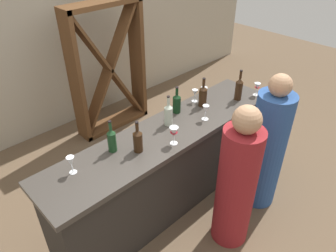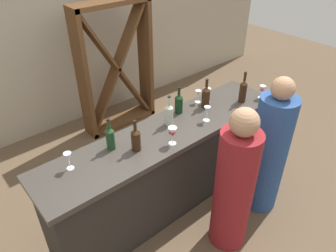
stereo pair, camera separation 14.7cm
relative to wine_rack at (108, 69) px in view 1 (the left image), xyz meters
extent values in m
plane|color=brown|center=(-0.49, -1.65, -0.87)|extent=(12.00, 12.00, 0.00)
cube|color=#B2A893|center=(-0.49, 0.55, 0.53)|extent=(8.00, 0.10, 2.80)
cube|color=#2A2723|center=(-0.49, -1.65, -0.42)|extent=(2.45, 0.49, 0.89)
cube|color=#3D3833|center=(-0.49, -1.65, 0.05)|extent=(2.53, 0.57, 0.05)
cube|color=brown|center=(-0.49, 0.00, 0.00)|extent=(0.06, 0.28, 1.73)
cube|color=brown|center=(0.49, 0.00, 0.00)|extent=(0.06, 0.28, 1.73)
cube|color=brown|center=(0.00, 0.00, 0.84)|extent=(1.05, 0.28, 0.06)
cube|color=brown|center=(0.00, 0.00, -0.84)|extent=(1.05, 0.28, 0.06)
cube|color=brown|center=(0.00, 0.00, 0.00)|extent=(0.96, 0.20, 1.63)
cube|color=brown|center=(0.00, 0.00, 0.00)|extent=(0.96, 0.20, 1.63)
cylinder|color=#193D1E|center=(-1.03, -1.54, 0.16)|extent=(0.07, 0.07, 0.17)
cone|color=#193D1E|center=(-1.03, -1.54, 0.26)|extent=(0.07, 0.07, 0.03)
cylinder|color=#193D1E|center=(-1.03, -1.54, 0.32)|extent=(0.03, 0.03, 0.07)
cylinder|color=black|center=(-1.03, -1.54, 0.36)|extent=(0.03, 0.03, 0.01)
cylinder|color=#331E0F|center=(-0.87, -1.69, 0.16)|extent=(0.08, 0.08, 0.17)
cone|color=#331E0F|center=(-0.87, -1.69, 0.26)|extent=(0.08, 0.08, 0.03)
cylinder|color=#331E0F|center=(-0.87, -1.69, 0.31)|extent=(0.03, 0.03, 0.07)
cylinder|color=black|center=(-0.87, -1.69, 0.35)|extent=(0.03, 0.03, 0.01)
cylinder|color=#B7C6B2|center=(-0.42, -1.58, 0.16)|extent=(0.08, 0.08, 0.18)
cone|color=#B7C6B2|center=(-0.42, -1.58, 0.27)|extent=(0.08, 0.08, 0.03)
cylinder|color=#B7C6B2|center=(-0.42, -1.58, 0.32)|extent=(0.03, 0.03, 0.08)
cylinder|color=black|center=(-0.42, -1.58, 0.37)|extent=(0.03, 0.03, 0.01)
cylinder|color=black|center=(-0.20, -1.48, 0.15)|extent=(0.08, 0.08, 0.17)
cone|color=black|center=(-0.20, -1.48, 0.25)|extent=(0.08, 0.08, 0.03)
cylinder|color=black|center=(-0.20, -1.48, 0.30)|extent=(0.03, 0.03, 0.07)
cylinder|color=black|center=(-0.20, -1.48, 0.34)|extent=(0.03, 0.03, 0.01)
cylinder|color=#331E0F|center=(0.08, -1.57, 0.16)|extent=(0.08, 0.08, 0.18)
cone|color=#331E0F|center=(0.08, -1.57, 0.27)|extent=(0.08, 0.08, 0.04)
cylinder|color=#331E0F|center=(0.08, -1.57, 0.33)|extent=(0.03, 0.03, 0.08)
cylinder|color=black|center=(0.08, -1.57, 0.37)|extent=(0.03, 0.03, 0.01)
cylinder|color=#331E0F|center=(0.45, -1.74, 0.17)|extent=(0.08, 0.08, 0.20)
cone|color=#331E0F|center=(0.45, -1.74, 0.29)|extent=(0.08, 0.08, 0.04)
cylinder|color=#331E0F|center=(0.45, -1.74, 0.35)|extent=(0.03, 0.03, 0.08)
cylinder|color=black|center=(0.45, -1.74, 0.40)|extent=(0.03, 0.03, 0.01)
cylinder|color=white|center=(0.67, -1.83, 0.07)|extent=(0.06, 0.06, 0.00)
cylinder|color=white|center=(0.67, -1.83, 0.11)|extent=(0.01, 0.01, 0.07)
cone|color=white|center=(0.67, -1.83, 0.18)|extent=(0.07, 0.07, 0.07)
cone|color=maroon|center=(0.67, -1.83, 0.16)|extent=(0.06, 0.06, 0.02)
cylinder|color=white|center=(-0.59, -1.82, 0.07)|extent=(0.07, 0.07, 0.00)
cylinder|color=white|center=(-0.59, -1.82, 0.11)|extent=(0.01, 0.01, 0.08)
cone|color=white|center=(-0.59, -1.82, 0.19)|extent=(0.08, 0.08, 0.09)
cone|color=maroon|center=(-0.59, -1.82, 0.17)|extent=(0.07, 0.07, 0.04)
cylinder|color=white|center=(-0.10, -1.76, 0.07)|extent=(0.07, 0.07, 0.00)
cylinder|color=white|center=(-0.10, -1.76, 0.11)|extent=(0.01, 0.01, 0.08)
cone|color=white|center=(-0.10, -1.76, 0.19)|extent=(0.06, 0.06, 0.07)
cylinder|color=white|center=(-1.41, -1.55, 0.07)|extent=(0.06, 0.06, 0.00)
cylinder|color=white|center=(-1.41, -1.55, 0.11)|extent=(0.01, 0.01, 0.06)
cone|color=white|center=(-1.41, -1.55, 0.18)|extent=(0.06, 0.06, 0.09)
cylinder|color=white|center=(0.17, -1.51, 0.07)|extent=(0.06, 0.06, 0.00)
cylinder|color=white|center=(0.17, -1.51, 0.11)|extent=(0.01, 0.01, 0.08)
cone|color=white|center=(0.17, -1.51, 0.19)|extent=(0.07, 0.07, 0.08)
cylinder|color=white|center=(0.09, -1.45, 0.07)|extent=(0.06, 0.06, 0.00)
cylinder|color=white|center=(0.09, -1.45, 0.11)|extent=(0.01, 0.01, 0.07)
cone|color=white|center=(0.09, -1.45, 0.17)|extent=(0.06, 0.06, 0.07)
cylinder|color=maroon|center=(-0.35, -2.35, -0.26)|extent=(0.44, 0.44, 1.22)
sphere|color=tan|center=(-0.35, -2.35, 0.45)|extent=(0.23, 0.23, 0.23)
cylinder|color=#284C8C|center=(0.26, -2.27, -0.23)|extent=(0.41, 0.41, 1.27)
sphere|color=tan|center=(0.26, -2.27, 0.49)|extent=(0.21, 0.21, 0.21)
camera|label=1|loc=(-2.15, -3.37, 1.73)|focal=34.02mm
camera|label=2|loc=(-2.04, -3.47, 1.73)|focal=34.02mm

